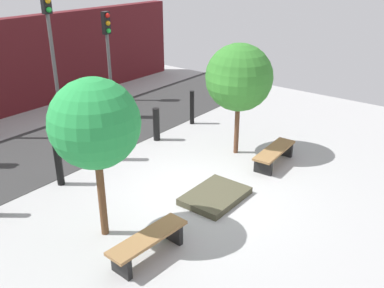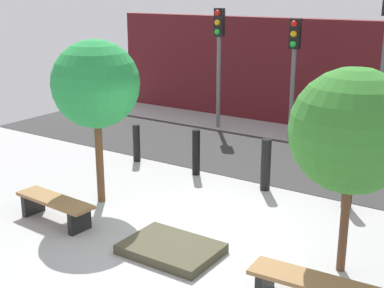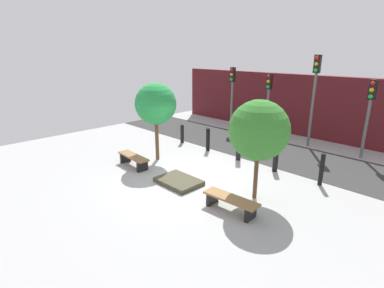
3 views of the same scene
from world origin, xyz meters
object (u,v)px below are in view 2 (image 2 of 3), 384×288
(tree_behind_left_bench, at_px, (96,85))
(tree_behind_right_bench, at_px, (352,131))
(bench_right, at_px, (312,287))
(bollard_far_left, at_px, (137,143))
(traffic_light_mid_west, at_px, (294,57))
(traffic_light_west, at_px, (219,46))
(planter_bed, at_px, (171,249))
(bollard_left, at_px, (196,152))
(bollard_center, at_px, (266,165))
(bench_left, at_px, (55,205))
(bollard_right, at_px, (348,184))

(tree_behind_left_bench, xyz_separation_m, tree_behind_right_bench, (4.77, 0.00, -0.18))
(bench_right, height_order, bollard_far_left, bollard_far_left)
(bench_right, height_order, traffic_light_mid_west, traffic_light_mid_west)
(tree_behind_left_bench, relative_size, traffic_light_west, 0.91)
(planter_bed, bearing_deg, tree_behind_right_bench, 22.18)
(traffic_light_west, distance_m, traffic_light_mid_west, 2.32)
(tree_behind_left_bench, relative_size, bollard_far_left, 3.48)
(tree_behind_left_bench, height_order, bollard_left, tree_behind_left_bench)
(tree_behind_right_bench, distance_m, bollard_left, 4.97)
(bollard_center, relative_size, traffic_light_mid_west, 0.34)
(bench_left, height_order, traffic_light_mid_west, traffic_light_mid_west)
(bench_left, bearing_deg, bollard_far_left, 109.56)
(bollard_center, bearing_deg, traffic_light_west, 131.94)
(bench_right, height_order, bollard_left, bollard_left)
(traffic_light_mid_west, bearing_deg, bollard_right, -53.49)
(tree_behind_left_bench, distance_m, bollard_far_left, 3.14)
(tree_behind_right_bench, bearing_deg, traffic_light_west, 133.43)
(bench_left, xyz_separation_m, bench_right, (4.77, -0.00, -0.01))
(traffic_light_mid_west, bearing_deg, planter_bed, -80.82)
(tree_behind_left_bench, height_order, traffic_light_west, traffic_light_west)
(bollard_far_left, distance_m, bollard_right, 5.10)
(planter_bed, distance_m, traffic_light_mid_west, 7.57)
(bench_right, bearing_deg, tree_behind_right_bench, 86.64)
(tree_behind_left_bench, bearing_deg, traffic_light_west, 99.93)
(bollard_right, distance_m, traffic_light_mid_west, 5.11)
(bollard_right, height_order, traffic_light_west, traffic_light_west)
(planter_bed, bearing_deg, bollard_far_left, 135.89)
(traffic_light_mid_west, bearing_deg, bollard_left, -98.03)
(planter_bed, bearing_deg, bench_right, -4.79)
(tree_behind_left_bench, bearing_deg, bollard_right, 29.63)
(bollard_left, distance_m, traffic_light_west, 4.64)
(tree_behind_right_bench, xyz_separation_m, traffic_light_mid_west, (-3.54, 6.18, 0.13))
(tree_behind_left_bench, distance_m, traffic_light_mid_west, 6.30)
(planter_bed, bearing_deg, bollard_center, 90.00)
(bollard_far_left, bearing_deg, bench_left, -73.80)
(bench_right, height_order, bollard_center, bollard_center)
(bench_right, xyz_separation_m, traffic_light_west, (-5.85, 7.35, 2.09))
(bench_left, distance_m, bollard_right, 5.38)
(bench_left, distance_m, traffic_light_mid_west, 7.70)
(bench_right, distance_m, planter_bed, 2.40)
(traffic_light_west, bearing_deg, bollard_far_left, -89.01)
(bench_left, distance_m, bollard_center, 4.24)
(bench_right, distance_m, tree_behind_left_bench, 5.30)
(tree_behind_right_bench, height_order, bollard_right, tree_behind_right_bench)
(tree_behind_left_bench, xyz_separation_m, bollard_right, (4.09, 2.32, -1.81))
(tree_behind_right_bench, bearing_deg, traffic_light_mid_west, 119.80)
(bollard_far_left, bearing_deg, bollard_center, 0.00)
(bollard_left, xyz_separation_m, bollard_right, (3.40, 0.00, -0.02))
(tree_behind_right_bench, distance_m, bollard_right, 2.92)
(bollard_left, distance_m, bollard_right, 3.40)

